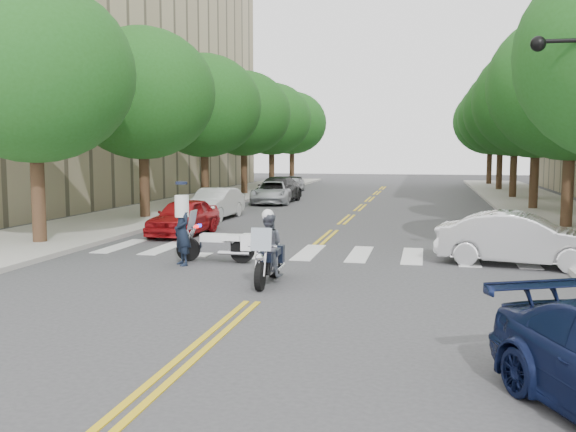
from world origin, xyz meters
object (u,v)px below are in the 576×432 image
(motorcycle_police, at_px, (268,250))
(convertible, at_px, (521,239))
(motorcycle_parked, at_px, (222,244))
(officer_standing, at_px, (182,232))

(motorcycle_police, xyz_separation_m, convertible, (6.10, 3.60, -0.06))
(motorcycle_police, relative_size, motorcycle_parked, 0.96)
(motorcycle_police, relative_size, officer_standing, 1.18)
(motorcycle_parked, distance_m, officer_standing, 1.19)
(officer_standing, bearing_deg, motorcycle_police, 15.40)
(motorcycle_police, distance_m, motorcycle_parked, 3.11)
(motorcycle_parked, xyz_separation_m, convertible, (8.03, 1.18, 0.22))
(motorcycle_parked, xyz_separation_m, officer_standing, (-0.90, -0.66, 0.41))
(officer_standing, xyz_separation_m, convertible, (8.93, 1.84, -0.19))
(officer_standing, distance_m, convertible, 9.12)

